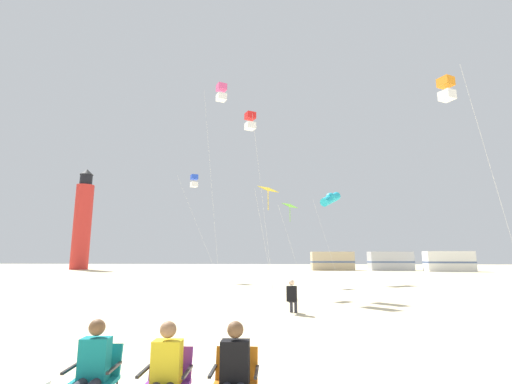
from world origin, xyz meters
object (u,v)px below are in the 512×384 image
kite_box_blue (194,181)px  rv_van_tan (332,261)px  rv_van_silver (390,261)px  rv_van_white (449,261)px  kite_diamond_lime (290,208)px  spectator_teal_chair (91,368)px  kite_flyer_standing (292,295)px  kite_tube_cyan (331,199)px  kite_box_rainbow (221,93)px  kite_box_scarlet (250,121)px  camp_chair_teal (95,374)px  spectator_purple_chair (165,371)px  spectator_orange_chair (234,371)px  kite_box_orange (447,89)px  lighthouse_distant (83,221)px  kite_diamond_gold (268,192)px  camp_chair_purple (167,378)px  camp_chair_orange (235,378)px

kite_box_blue → rv_van_tan: (15.51, 25.17, -7.51)m
rv_van_silver → rv_van_white: (7.08, -3.33, 0.00)m
kite_diamond_lime → spectator_teal_chair: bearing=-97.0°
spectator_teal_chair → kite_box_blue: bearing=95.9°
kite_flyer_standing → kite_tube_cyan: size_ratio=0.16×
kite_flyer_standing → rv_van_white: size_ratio=0.18×
kite_flyer_standing → kite_box_rainbow: size_ratio=0.09×
rv_van_silver → kite_box_scarlet: bearing=-121.6°
camp_chair_teal → spectator_purple_chair: 0.97m
spectator_orange_chair → kite_box_rainbow: bearing=99.7°
kite_diamond_lime → rv_van_white: size_ratio=0.92×
kite_box_scarlet → kite_box_blue: bearing=122.5°
kite_flyer_standing → kite_box_orange: 12.81m
spectator_teal_chair → lighthouse_distant: size_ratio=0.07×
spectator_purple_chair → kite_diamond_gold: (0.49, 15.71, 4.94)m
kite_diamond_gold → rv_van_white: kite_diamond_gold is taller
kite_flyer_standing → kite_box_blue: bearing=-55.5°
camp_chair_purple → kite_tube_cyan: (5.22, 25.36, 6.21)m
camp_chair_orange → kite_diamond_lime: kite_diamond_lime is taller
kite_flyer_standing → kite_diamond_gold: bearing=-70.2°
kite_box_blue → kite_diamond_gold: size_ratio=1.60×
kite_box_scarlet → lighthouse_distant: (-31.39, 35.04, -2.94)m
kite_flyer_standing → camp_chair_teal: bearing=83.5°
spectator_teal_chair → kite_box_rainbow: 21.82m
kite_flyer_standing → rv_van_white: bearing=-108.9°
spectator_purple_chair → kite_flyer_standing: size_ratio=1.00×
spectator_purple_chair → kite_box_rainbow: kite_box_rainbow is taller
camp_chair_purple → kite_box_orange: size_ratio=0.08×
camp_chair_purple → kite_flyer_standing: bearing=76.6°
kite_box_rainbow → lighthouse_distant: 46.11m
camp_chair_orange → rv_van_silver: rv_van_silver is taller
camp_chair_purple → lighthouse_distant: size_ratio=0.05×
kite_flyer_standing → spectator_orange_chair: bearing=94.9°
kite_flyer_standing → rv_van_tan: size_ratio=0.18×
spectator_orange_chair → kite_diamond_gold: (-0.32, 15.65, 4.94)m
camp_chair_teal → rv_van_tan: 53.63m
kite_box_rainbow → rv_van_silver: size_ratio=2.04×
camp_chair_teal → kite_box_scarlet: bearing=83.2°
kite_flyer_standing → kite_diamond_gold: size_ratio=0.20×
spectator_orange_chair → kite_box_rainbow: (-3.52, 18.01, 12.21)m
camp_chair_orange → kite_flyer_standing: bearing=83.1°
kite_flyer_standing → rv_van_tan: rv_van_tan is taller
kite_box_rainbow → kite_diamond_gold: kite_box_rainbow is taller
kite_diamond_gold → lighthouse_distant: size_ratio=0.35×
kite_box_blue → rv_van_tan: bearing=58.4°
spectator_orange_chair → lighthouse_distant: size_ratio=0.07×
camp_chair_teal → spectator_teal_chair: (0.01, -0.14, 0.11)m
camp_chair_teal → kite_tube_cyan: kite_tube_cyan is taller
kite_diamond_lime → lighthouse_distant: size_ratio=0.35×
camp_chair_teal → rv_van_tan: rv_van_tan is taller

